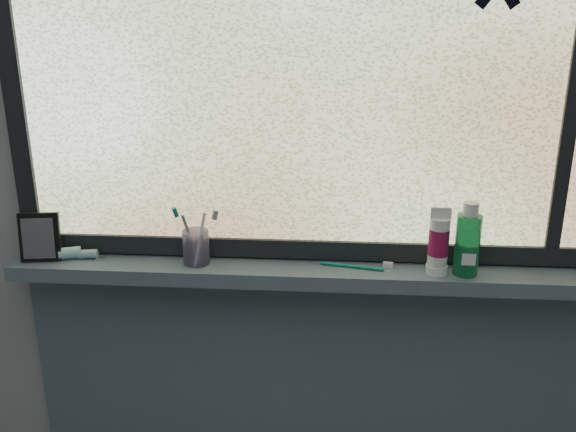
% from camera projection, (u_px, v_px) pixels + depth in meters
% --- Properties ---
extents(wall_back, '(3.00, 0.01, 2.50)m').
position_uv_depth(wall_back, '(319.00, 173.00, 1.66)').
color(wall_back, '#9EA3A8').
rests_on(wall_back, ground).
extents(windowsill, '(1.62, 0.14, 0.04)m').
position_uv_depth(windowsill, '(317.00, 273.00, 1.67)').
color(windowsill, '#4E5F69').
rests_on(windowsill, wall_back).
extents(sill_apron, '(1.62, 0.02, 0.98)m').
position_uv_depth(sill_apron, '(315.00, 423.00, 1.90)').
color(sill_apron, '#4E5F69').
rests_on(sill_apron, floor).
extents(window_pane, '(1.50, 0.01, 1.00)m').
position_uv_depth(window_pane, '(321.00, 64.00, 1.55)').
color(window_pane, silver).
rests_on(window_pane, wall_back).
extents(frame_bottom, '(1.60, 0.03, 0.05)m').
position_uv_depth(frame_bottom, '(318.00, 249.00, 1.70)').
color(frame_bottom, black).
rests_on(frame_bottom, windowsill).
extents(frame_left, '(0.05, 0.03, 1.10)m').
position_uv_depth(frame_left, '(10.00, 62.00, 1.60)').
color(frame_left, black).
rests_on(frame_left, wall_back).
extents(vanity_mirror, '(0.11, 0.07, 0.13)m').
position_uv_depth(vanity_mirror, '(40.00, 237.00, 1.69)').
color(vanity_mirror, black).
rests_on(vanity_mirror, windowsill).
extents(toothpaste_tube, '(0.18, 0.09, 0.03)m').
position_uv_depth(toothpaste_tube, '(77.00, 253.00, 1.71)').
color(toothpaste_tube, silver).
rests_on(toothpaste_tube, windowsill).
extents(toothbrush_cup, '(0.09, 0.09, 0.09)m').
position_uv_depth(toothbrush_cup, '(196.00, 247.00, 1.67)').
color(toothbrush_cup, '#988DBB').
rests_on(toothbrush_cup, windowsill).
extents(toothbrush_lying, '(0.20, 0.06, 0.01)m').
position_uv_depth(toothbrush_lying, '(352.00, 265.00, 1.65)').
color(toothbrush_lying, '#0D7C5D').
rests_on(toothbrush_lying, windowsill).
extents(mouthwash_bottle, '(0.07, 0.07, 0.16)m').
position_uv_depth(mouthwash_bottle, '(468.00, 239.00, 1.59)').
color(mouthwash_bottle, '#1B8F4C').
rests_on(mouthwash_bottle, windowsill).
extents(cream_tube, '(0.05, 0.05, 0.13)m').
position_uv_depth(cream_tube, '(439.00, 239.00, 1.60)').
color(cream_tube, silver).
rests_on(cream_tube, windowsill).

